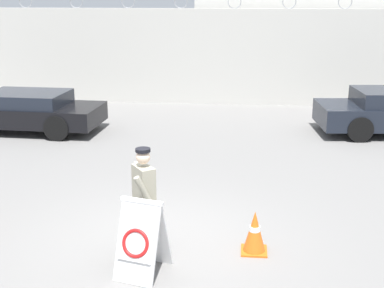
% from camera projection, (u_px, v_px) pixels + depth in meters
% --- Properties ---
extents(ground_plane, '(90.00, 90.00, 0.00)m').
position_uv_depth(ground_plane, '(158.00, 241.00, 8.64)').
color(ground_plane, gray).
extents(perimeter_wall, '(36.00, 0.30, 3.78)m').
position_uv_depth(perimeter_wall, '(207.00, 57.00, 18.85)').
color(perimeter_wall, beige).
rests_on(perimeter_wall, ground_plane).
extents(building_block, '(6.63, 6.04, 6.41)m').
position_uv_depth(building_block, '(282.00, 9.00, 21.74)').
color(building_block, silver).
rests_on(building_block, ground_plane).
extents(barricade_sign, '(0.78, 0.89, 1.13)m').
position_uv_depth(barricade_sign, '(141.00, 238.00, 7.48)').
color(barricade_sign, white).
rests_on(barricade_sign, ground_plane).
extents(security_guard, '(0.43, 0.65, 1.67)m').
position_uv_depth(security_guard, '(144.00, 196.00, 8.01)').
color(security_guard, black).
rests_on(security_guard, ground_plane).
extents(traffic_cone_mid, '(0.40, 0.40, 0.67)m').
position_uv_depth(traffic_cone_mid, '(255.00, 232.00, 8.19)').
color(traffic_cone_mid, orange).
rests_on(traffic_cone_mid, ground_plane).
extents(parked_car_front_coupe, '(4.71, 2.09, 1.14)m').
position_uv_depth(parked_car_front_coupe, '(22.00, 111.00, 15.30)').
color(parked_car_front_coupe, black).
rests_on(parked_car_front_coupe, ground_plane).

